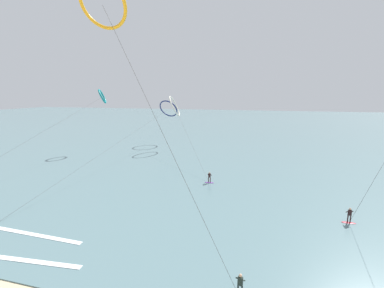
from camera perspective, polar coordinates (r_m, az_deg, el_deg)
The scene contains 10 objects.
sea_water at distance 113.80m, azimuth 11.11°, elevation 4.06°, with size 400.00×200.00×0.08m, color slate.
surfer_crimson at distance 32.82m, azimuth 31.11°, elevation -13.37°, with size 1.40×0.63×1.70m.
surfer_charcoal at distance 20.11m, azimuth 10.45°, elevation -28.28°, with size 1.40×0.64×1.70m.
surfer_violet at distance 40.07m, azimuth 3.82°, elevation -7.43°, with size 1.40×0.58×1.70m.
kite_navy at distance 70.79m, azimuth -5.19°, elevation 7.68°, with size 5.83×50.03×11.70m.
kite_teal at distance 64.37m, azimuth -19.05°, elevation 9.78°, with size 3.08×42.41×14.47m.
kite_ivory at distance 63.28m, azimuth -3.83°, elevation 8.23°, with size 14.76×25.41×12.89m.
kite_amber at distance 21.93m, azimuth -18.91°, elevation 26.96°, with size 12.41×3.43×21.39m.
wave_crest_mid at distance 26.98m, azimuth -32.51°, elevation -20.73°, with size 9.90×0.50×0.12m, color white.
wave_crest_far at distance 30.62m, azimuth -31.03°, elevation -16.70°, with size 10.50×0.50×0.12m, color white.
Camera 1 is at (7.39, -6.15, 13.52)m, focal length 24.44 mm.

